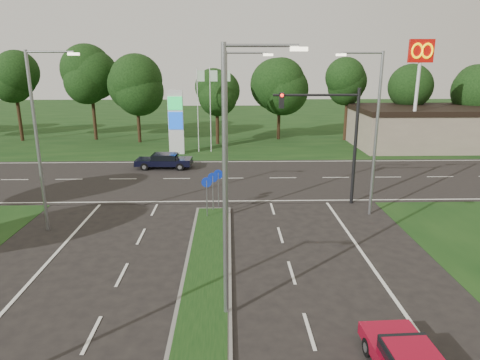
{
  "coord_description": "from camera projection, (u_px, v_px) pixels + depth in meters",
  "views": [
    {
      "loc": [
        0.94,
        -6.99,
        8.43
      ],
      "look_at": [
        1.53,
        15.57,
        2.2
      ],
      "focal_mm": 32.0,
      "sensor_mm": 36.0,
      "label": 1
    }
  ],
  "objects": [
    {
      "name": "gas_pylon",
      "position": [
        178.0,
        120.0,
        39.86
      ],
      "size": [
        5.8,
        1.26,
        8.0
      ],
      "color": "silver",
      "rests_on": "ground"
    },
    {
      "name": "streetlight_median_near",
      "position": [
        231.0,
        173.0,
        13.41
      ],
      "size": [
        2.53,
        0.22,
        9.0
      ],
      "color": "gray",
      "rests_on": "ground"
    },
    {
      "name": "cross_road",
      "position": [
        217.0,
        179.0,
        32.09
      ],
      "size": [
        160.0,
        12.0,
        0.02
      ],
      "primitive_type": "cube",
      "color": "black",
      "rests_on": "ground"
    },
    {
      "name": "traffic_signal",
      "position": [
        335.0,
        128.0,
        25.25
      ],
      "size": [
        5.1,
        0.42,
        7.0
      ],
      "color": "black",
      "rests_on": "ground"
    },
    {
      "name": "streetlight_left_far",
      "position": [
        40.0,
        133.0,
        20.89
      ],
      "size": [
        2.53,
        0.22,
        9.0
      ],
      "color": "gray",
      "rests_on": "ground"
    },
    {
      "name": "median_kerb",
      "position": [
        199.0,
        352.0,
        12.8
      ],
      "size": [
        2.0,
        26.0,
        0.12
      ],
      "primitive_type": "cube",
      "color": "slate",
      "rests_on": "ground"
    },
    {
      "name": "streetlight_right_far",
      "position": [
        373.0,
        126.0,
        23.25
      ],
      "size": [
        2.53,
        0.22,
        9.0
      ],
      "rotation": [
        0.0,
        0.0,
        3.14
      ],
      "color": "gray",
      "rests_on": "ground"
    },
    {
      "name": "mcdonalds_sign",
      "position": [
        420.0,
        67.0,
        38.1
      ],
      "size": [
        2.2,
        0.47,
        10.4
      ],
      "color": "silver",
      "rests_on": "ground"
    },
    {
      "name": "verge_far",
      "position": [
        222.0,
        122.0,
        61.96
      ],
      "size": [
        160.0,
        50.0,
        0.02
      ],
      "primitive_type": "cube",
      "color": "black",
      "rests_on": "ground"
    },
    {
      "name": "treeline_far",
      "position": [
        221.0,
        78.0,
        45.62
      ],
      "size": [
        6.0,
        6.0,
        9.9
      ],
      "color": "black",
      "rests_on": "ground"
    },
    {
      "name": "commercial_building",
      "position": [
        435.0,
        127.0,
        43.68
      ],
      "size": [
        16.0,
        9.0,
        4.0
      ],
      "primitive_type": "cube",
      "color": "gray",
      "rests_on": "ground"
    },
    {
      "name": "navy_sedan",
      "position": [
        164.0,
        161.0,
        34.99
      ],
      "size": [
        4.56,
        2.04,
        1.23
      ],
      "rotation": [
        0.0,
        0.0,
        1.52
      ],
      "color": "black",
      "rests_on": "ground"
    },
    {
      "name": "median_signs",
      "position": [
        213.0,
        185.0,
        24.31
      ],
      "size": [
        1.16,
        1.76,
        2.38
      ],
      "color": "gray",
      "rests_on": "ground"
    },
    {
      "name": "streetlight_median_far",
      "position": [
        230.0,
        127.0,
        23.05
      ],
      "size": [
        2.53,
        0.22,
        9.0
      ],
      "color": "gray",
      "rests_on": "ground"
    }
  ]
}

